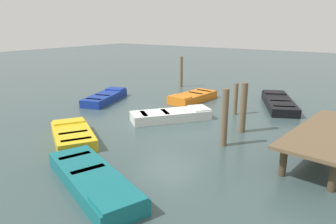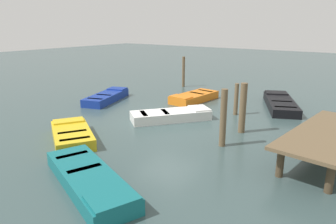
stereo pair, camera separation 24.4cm
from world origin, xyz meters
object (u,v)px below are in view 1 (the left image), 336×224
Objects in this scene: mooring_piling_center at (181,72)px; rowboat_teal at (93,180)px; rowboat_yellow at (73,135)px; rowboat_blue at (105,97)px; mooring_piling_far_left at (243,108)px; rowboat_orange at (193,97)px; rowboat_white at (171,115)px; rowboat_black at (279,103)px; mooring_piling_far_right at (225,118)px; mooring_piling_near_right at (236,99)px; dock_segment at (330,134)px.

rowboat_teal is at bearing 22.83° from mooring_piling_center.
rowboat_yellow is 0.85× the size of rowboat_blue.
mooring_piling_far_left is (0.50, 7.94, 0.74)m from rowboat_blue.
rowboat_teal is at bearing 20.90° from rowboat_orange.
rowboat_white and rowboat_yellow have the same top height.
rowboat_yellow is 1.50× the size of mooring_piling_center.
rowboat_black is at bearing 102.19° from rowboat_teal.
mooring_piling_far_right is (2.19, 7.96, 0.77)m from rowboat_blue.
rowboat_white and rowboat_teal have the same top height.
mooring_piling_near_right is at bearing 128.31° from rowboat_black.
mooring_piling_center reaches higher than rowboat_black.
mooring_piling_center reaches higher than rowboat_orange.
rowboat_white is at bearing -89.67° from dock_segment.
mooring_piling_center reaches higher than dock_segment.
rowboat_blue is 1.77× the size of mooring_piling_center.
mooring_piling_far_left is (-4.36, 4.58, 0.74)m from rowboat_yellow.
rowboat_white is 5.85m from rowboat_black.
dock_segment reaches higher than rowboat_blue.
dock_segment is 6.38m from rowboat_black.
mooring_piling_far_right reaches higher than rowboat_blue.
mooring_piling_far_right is at bearing 45.25° from rowboat_orange.
rowboat_yellow and rowboat_blue have the same top height.
rowboat_black is 2.09× the size of mooring_piling_far_right.
mooring_piling_near_right is at bearing -1.05° from rowboat_white.
rowboat_yellow is 5.90m from rowboat_blue.
rowboat_black is at bearing 113.70° from rowboat_orange.
mooring_piling_near_right is (-8.30, 0.31, 0.51)m from rowboat_teal.
rowboat_black is 2.16× the size of mooring_piling_far_left.
rowboat_teal is (9.45, 2.60, -0.00)m from rowboat_orange.
rowboat_white and rowboat_black have the same top height.
mooring_piling_far_left is (-6.21, 1.48, 0.74)m from rowboat_teal.
rowboat_white is 2.31× the size of mooring_piling_near_right.
dock_segment reaches higher than rowboat_yellow.
rowboat_blue is at bearing -93.57° from mooring_piling_far_left.
rowboat_black and rowboat_blue have the same top height.
rowboat_orange is at bearing 41.31° from mooring_piling_center.
rowboat_yellow is 2.04× the size of mooring_piling_near_right.
mooring_piling_far_left is at bearing 29.22° from mooring_piling_near_right.
rowboat_orange is 1.55× the size of mooring_piling_center.
rowboat_yellow is 10.12m from rowboat_black.
rowboat_teal is at bearing -34.62° from dock_segment.
rowboat_white is 3.66m from rowboat_orange.
mooring_piling_center reaches higher than mooring_piling_far_left.
rowboat_black is (-8.97, 4.69, -0.00)m from rowboat_yellow.
mooring_piling_far_left is (3.24, 4.08, 0.74)m from rowboat_orange.
mooring_piling_far_right reaches higher than rowboat_white.
rowboat_teal is (5.24, -4.60, -0.62)m from dock_segment.
rowboat_white is 4.90m from rowboat_blue.
rowboat_white is 4.33m from rowboat_yellow.
rowboat_teal is 2.06× the size of mooring_piling_far_left.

